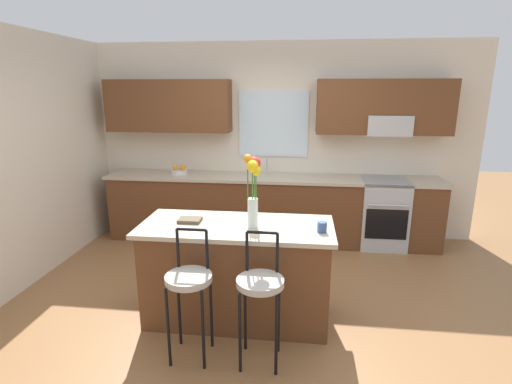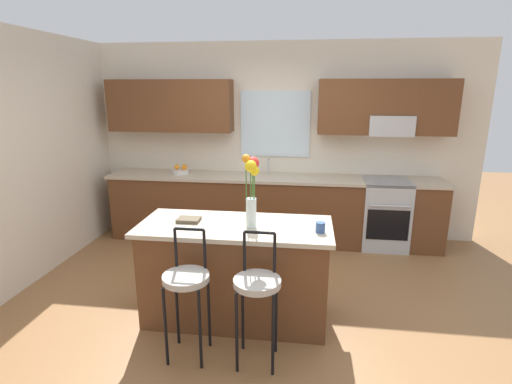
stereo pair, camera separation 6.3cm
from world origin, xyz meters
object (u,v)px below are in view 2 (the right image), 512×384
(kitchen_island, at_px, (236,272))
(fruit_bowl_oranges, at_px, (181,171))
(bar_stool_middle, at_px, (257,288))
(mug_ceramic, at_px, (320,227))
(oven_range, at_px, (384,213))
(flower_vase, at_px, (252,185))
(cookbook, at_px, (189,220))
(bar_stool_near, at_px, (187,283))

(kitchen_island, bearing_deg, fruit_bowl_oranges, 119.98)
(kitchen_island, xyz_separation_m, bar_stool_middle, (0.28, -0.58, 0.17))
(kitchen_island, distance_m, mug_ceramic, 0.90)
(kitchen_island, xyz_separation_m, fruit_bowl_oranges, (-1.14, 1.98, 0.50))
(oven_range, distance_m, flower_vase, 2.64)
(bar_stool_middle, xyz_separation_m, cookbook, (-0.70, 0.61, 0.30))
(mug_ceramic, xyz_separation_m, fruit_bowl_oranges, (-1.89, 2.08, -0.00))
(kitchen_island, xyz_separation_m, flower_vase, (0.16, -0.04, 0.84))
(oven_range, relative_size, kitchen_island, 0.54)
(flower_vase, height_order, cookbook, flower_vase)
(bar_stool_middle, distance_m, flower_vase, 0.86)
(flower_vase, distance_m, cookbook, 0.69)
(oven_range, distance_m, bar_stool_near, 3.20)
(mug_ceramic, bearing_deg, kitchen_island, 172.60)
(mug_ceramic, bearing_deg, fruit_bowl_oranges, 132.21)
(kitchen_island, xyz_separation_m, cookbook, (-0.43, 0.03, 0.47))
(oven_range, bearing_deg, fruit_bowl_oranges, 179.50)
(flower_vase, relative_size, mug_ceramic, 7.08)
(bar_stool_near, distance_m, bar_stool_middle, 0.55)
(bar_stool_middle, height_order, fruit_bowl_oranges, fruit_bowl_oranges)
(mug_ceramic, relative_size, fruit_bowl_oranges, 0.37)
(bar_stool_near, relative_size, flower_vase, 1.64)
(fruit_bowl_oranges, bearing_deg, oven_range, -0.50)
(mug_ceramic, bearing_deg, cookbook, 174.04)
(bar_stool_near, relative_size, bar_stool_middle, 1.00)
(kitchen_island, relative_size, bar_stool_near, 1.64)
(mug_ceramic, xyz_separation_m, cookbook, (-1.17, 0.12, -0.03))
(kitchen_island, distance_m, bar_stool_middle, 0.67)
(bar_stool_middle, distance_m, fruit_bowl_oranges, 2.95)
(bar_stool_near, height_order, bar_stool_middle, same)
(flower_vase, relative_size, cookbook, 3.18)
(bar_stool_middle, height_order, cookbook, bar_stool_middle)
(flower_vase, relative_size, fruit_bowl_oranges, 2.65)
(bar_stool_near, bearing_deg, oven_range, 52.71)
(oven_range, xyz_separation_m, flower_vase, (-1.50, -2.00, 0.84))
(cookbook, bearing_deg, bar_stool_middle, -40.74)
(kitchen_island, height_order, flower_vase, flower_vase)
(bar_stool_middle, bearing_deg, bar_stool_near, 180.00)
(cookbook, bearing_deg, fruit_bowl_oranges, 110.06)
(bar_stool_middle, height_order, flower_vase, flower_vase)
(oven_range, bearing_deg, flower_vase, -126.90)
(oven_range, height_order, mug_ceramic, mug_ceramic)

